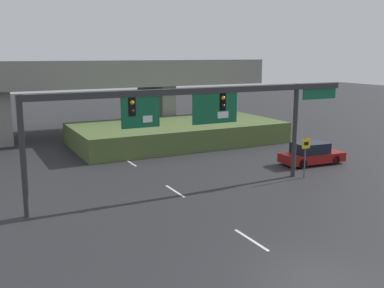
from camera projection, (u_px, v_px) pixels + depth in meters
name	position (u px, v px, depth m)	size (l,w,h in m)	color
ground_plane	(310.00, 277.00, 15.21)	(160.00, 160.00, 0.00)	#262628
lane_markings	(150.00, 175.00, 28.00)	(0.14, 39.46, 0.01)	silver
signal_gantry	(198.00, 107.00, 23.88)	(18.88, 0.44, 5.67)	#2D2D30
speed_limit_sign	(305.00, 152.00, 27.07)	(0.60, 0.11, 2.50)	#4C4C4C
overpass_bridge	(83.00, 83.00, 41.63)	(34.48, 8.53, 6.88)	gray
grass_embankment	(177.00, 133.00, 38.01)	(17.27, 8.69, 1.73)	#4C6033
parked_sedan_near_right	(311.00, 154.00, 30.78)	(4.52, 2.11, 1.50)	maroon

